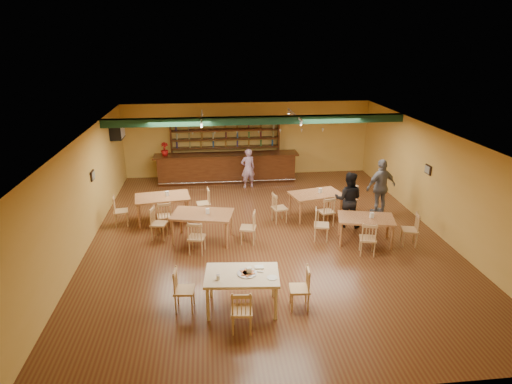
{
  "coord_description": "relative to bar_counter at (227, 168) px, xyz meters",
  "views": [
    {
      "loc": [
        -1.57,
        -11.37,
        5.51
      ],
      "look_at": [
        -0.25,
        0.6,
        1.15
      ],
      "focal_mm": 30.4,
      "sensor_mm": 36.0,
      "label": 1
    }
  ],
  "objects": [
    {
      "name": "floor",
      "position": [
        0.92,
        -5.15,
        -0.56
      ],
      "size": [
        12.0,
        12.0,
        0.0
      ],
      "primitive_type": "plane",
      "color": "#592B19",
      "rests_on": "ground"
    },
    {
      "name": "ceiling_beam",
      "position": [
        0.92,
        -2.35,
        2.31
      ],
      "size": [
        10.0,
        0.3,
        0.25
      ],
      "primitive_type": "cube",
      "color": "#10321E",
      "rests_on": "ceiling"
    },
    {
      "name": "track_rail_left",
      "position": [
        -0.88,
        -1.75,
        2.38
      ],
      "size": [
        0.05,
        2.5,
        0.05
      ],
      "primitive_type": "cube",
      "color": "silver",
      "rests_on": "ceiling"
    },
    {
      "name": "track_rail_right",
      "position": [
        2.32,
        -1.75,
        2.38
      ],
      "size": [
        0.05,
        2.5,
        0.05
      ],
      "primitive_type": "cube",
      "color": "silver",
      "rests_on": "ceiling"
    },
    {
      "name": "ac_unit",
      "position": [
        -3.88,
        -0.95,
        1.79
      ],
      "size": [
        0.34,
        0.7,
        0.48
      ],
      "primitive_type": "cube",
      "color": "silver",
      "rests_on": "wall_left"
    },
    {
      "name": "picture_left",
      "position": [
        -4.05,
        -4.15,
        1.14
      ],
      "size": [
        0.04,
        0.34,
        0.28
      ],
      "primitive_type": "cube",
      "color": "black",
      "rests_on": "wall_left"
    },
    {
      "name": "picture_right",
      "position": [
        5.89,
        -4.65,
        1.14
      ],
      "size": [
        0.04,
        0.34,
        0.28
      ],
      "primitive_type": "cube",
      "color": "black",
      "rests_on": "wall_right"
    },
    {
      "name": "bar_counter",
      "position": [
        0.0,
        0.0,
        0.0
      ],
      "size": [
        5.65,
        0.85,
        1.13
      ],
      "primitive_type": "cube",
      "color": "#38180B",
      "rests_on": "ground"
    },
    {
      "name": "back_bar_hutch",
      "position": [
        0.0,
        0.63,
        0.57
      ],
      "size": [
        4.37,
        0.4,
        2.28
      ],
      "primitive_type": "cube",
      "color": "#38180B",
      "rests_on": "ground"
    },
    {
      "name": "poinsettia",
      "position": [
        -2.37,
        0.0,
        0.82
      ],
      "size": [
        0.37,
        0.37,
        0.52
      ],
      "primitive_type": "imported",
      "rotation": [
        0.0,
        0.0,
        0.35
      ],
      "color": "#A4100F",
      "rests_on": "bar_counter"
    },
    {
      "name": "dining_table_a",
      "position": [
        -2.16,
        -3.72,
        -0.15
      ],
      "size": [
        1.77,
        1.22,
        0.82
      ],
      "primitive_type": "cube",
      "rotation": [
        0.0,
        0.0,
        0.15
      ],
      "color": "brown",
      "rests_on": "ground"
    },
    {
      "name": "dining_table_b",
      "position": [
        2.66,
        -3.9,
        -0.17
      ],
      "size": [
        1.77,
        1.29,
        0.79
      ],
      "primitive_type": "cube",
      "rotation": [
        0.0,
        0.0,
        0.23
      ],
      "color": "brown",
      "rests_on": "ground"
    },
    {
      "name": "dining_table_c",
      "position": [
        -0.91,
        -5.26,
        -0.15
      ],
      "size": [
        1.84,
        1.34,
        0.83
      ],
      "primitive_type": "cube",
      "rotation": [
        0.0,
        0.0,
        -0.22
      ],
      "color": "brown",
      "rests_on": "ground"
    },
    {
      "name": "dining_table_d",
      "position": [
        3.6,
        -5.87,
        -0.19
      ],
      "size": [
        1.69,
        1.25,
        0.76
      ],
      "primitive_type": "cube",
      "rotation": [
        0.0,
        0.0,
        -0.24
      ],
      "color": "brown",
      "rests_on": "ground"
    },
    {
      "name": "near_table",
      "position": [
        -0.07,
        -8.63,
        -0.15
      ],
      "size": [
        1.62,
        1.12,
        0.83
      ],
      "primitive_type": "cube",
      "rotation": [
        0.0,
        0.0,
        -0.09
      ],
      "color": "#D3B28D",
      "rests_on": "ground"
    },
    {
      "name": "pizza_tray",
      "position": [
        0.04,
        -8.63,
        0.27
      ],
      "size": [
        0.45,
        0.45,
        0.01
      ],
      "primitive_type": "cylinder",
      "rotation": [
        0.0,
        0.0,
        -0.12
      ],
      "color": "silver",
      "rests_on": "near_table"
    },
    {
      "name": "parmesan_shaker",
      "position": [
        -0.57,
        -8.8,
        0.32
      ],
      "size": [
        0.08,
        0.08,
        0.11
      ],
      "primitive_type": "cylinder",
      "rotation": [
        0.0,
        0.0,
        -0.09
      ],
      "color": "#EAE5C6",
      "rests_on": "near_table"
    },
    {
      "name": "napkin_stack",
      "position": [
        0.31,
        -8.41,
        0.28
      ],
      "size": [
        0.2,
        0.15,
        0.03
      ],
      "primitive_type": "cube",
      "rotation": [
        0.0,
        0.0,
        -0.02
      ],
      "color": "white",
      "rests_on": "near_table"
    },
    {
      "name": "pizza_server",
      "position": [
        0.2,
        -8.58,
        0.28
      ],
      "size": [
        0.33,
        0.17,
        0.0
      ],
      "primitive_type": "cube",
      "rotation": [
        0.0,
        0.0,
        -0.28
      ],
      "color": "silver",
      "rests_on": "pizza_tray"
    },
    {
      "name": "side_plate",
      "position": [
        0.53,
        -8.85,
        0.27
      ],
      "size": [
        0.24,
        0.24,
        0.01
      ],
      "primitive_type": "cylinder",
      "rotation": [
        0.0,
        0.0,
        -0.09
      ],
      "color": "white",
      "rests_on": "near_table"
    },
    {
      "name": "patron_bar",
      "position": [
        0.77,
        -0.83,
        0.2
      ],
      "size": [
        0.63,
        0.5,
        1.53
      ],
      "primitive_type": "imported",
      "rotation": [
        0.0,
        0.0,
        3.41
      ],
      "color": "#904AA0",
      "rests_on": "ground"
    },
    {
      "name": "patron_right_a",
      "position": [
        3.46,
        -4.7,
        0.29
      ],
      "size": [
        1.01,
        0.9,
        1.71
      ],
      "primitive_type": "imported",
      "rotation": [
        0.0,
        0.0,
        2.78
      ],
      "color": "black",
      "rests_on": "ground"
    },
    {
      "name": "patron_right_b",
      "position": [
        4.8,
        -3.87,
        0.35
      ],
      "size": [
        1.16,
        0.73,
        1.84
      ],
      "primitive_type": "imported",
      "rotation": [
        0.0,
        0.0,
        3.42
      ],
      "color": "gray",
      "rests_on": "ground"
    }
  ]
}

